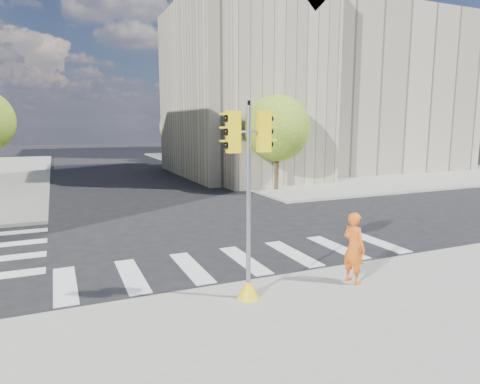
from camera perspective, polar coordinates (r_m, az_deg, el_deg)
name	(u,v)px	position (r m, az deg, el deg)	size (l,w,h in m)	color
ground	(225,244)	(15.82, -2.03, -6.94)	(160.00, 160.00, 0.00)	black
sidewalk_far_right	(308,162)	(47.77, 9.00, 3.92)	(28.00, 40.00, 0.15)	gray
civic_building	(309,90)	(39.51, 9.20, 13.27)	(26.00, 16.00, 19.39)	#9D947D
office_tower	(261,46)	(63.42, 2.80, 18.84)	(20.00, 18.00, 30.00)	#9EA0A3
tree_re_near	(277,128)	(27.44, 4.96, 8.47)	(4.20, 4.20, 6.16)	#382616
tree_re_mid	(213,123)	(38.42, -3.66, 9.14)	(4.60, 4.60, 6.66)	#382616
tree_re_far	(177,127)	(49.88, -8.39, 8.52)	(4.00, 4.00, 5.88)	#382616
lamp_near	(257,120)	(31.23, 2.26, 9.55)	(0.35, 0.18, 8.11)	black
lamp_far	(197,121)	(44.27, -5.72, 9.42)	(0.35, 0.18, 8.11)	black
traffic_signal	(249,218)	(10.18, 1.14, -3.42)	(1.07, 0.56, 4.76)	yellow
photographer	(354,248)	(11.86, 14.94, -7.19)	(0.70, 0.46, 1.93)	#D35613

